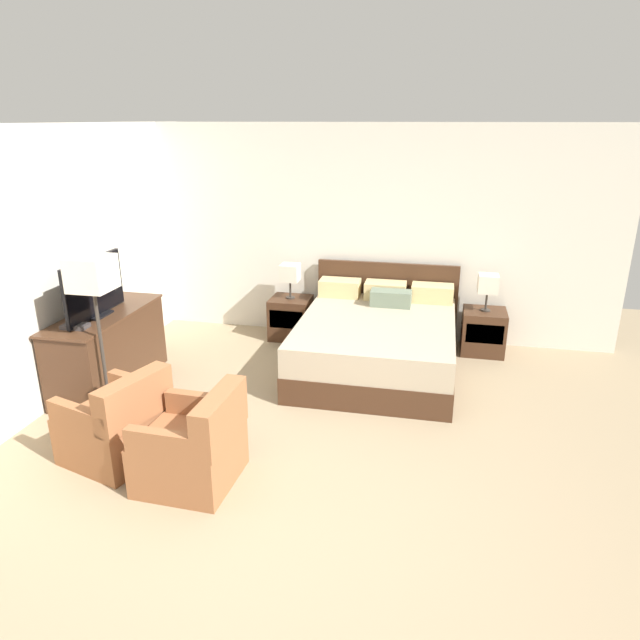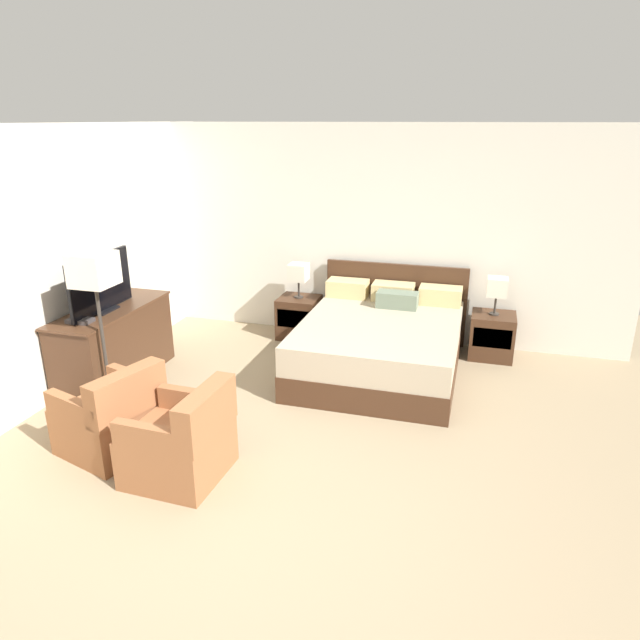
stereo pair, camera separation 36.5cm
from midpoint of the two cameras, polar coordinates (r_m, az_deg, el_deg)
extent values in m
plane|color=#998466|center=(4.22, -7.57, -19.00)|extent=(11.02, 11.02, 0.00)
cube|color=silver|center=(7.02, 2.10, 8.60)|extent=(6.23, 0.06, 2.58)
cube|color=silver|center=(6.10, -26.30, 4.91)|extent=(0.06, 5.47, 2.58)
cube|color=#422819|center=(6.24, 3.91, -3.93)|extent=(1.65, 1.99, 0.28)
cube|color=tan|center=(6.13, 3.97, -1.44)|extent=(1.63, 1.97, 0.30)
cube|color=#422819|center=(7.07, 5.19, 1.88)|extent=(1.71, 0.05, 0.97)
cube|color=#D6BC7F|center=(6.91, 0.49, 3.24)|extent=(0.48, 0.28, 0.20)
cube|color=#D6BC7F|center=(6.82, 5.03, 2.95)|extent=(0.48, 0.28, 0.20)
cube|color=#D6BC7F|center=(6.78, 9.66, 2.64)|extent=(0.48, 0.28, 0.20)
cube|color=slate|center=(6.56, 5.52, 2.16)|extent=(0.46, 0.22, 0.18)
cube|color=#422819|center=(7.16, -4.40, 0.21)|extent=(0.49, 0.45, 0.52)
cube|color=black|center=(6.94, -4.93, 0.02)|extent=(0.42, 0.01, 0.23)
cube|color=#422819|center=(6.90, 14.56, -1.15)|extent=(0.49, 0.45, 0.52)
cube|color=black|center=(6.67, 14.65, -1.39)|extent=(0.42, 0.01, 0.23)
cylinder|color=#332D28|center=(7.08, -4.45, 2.25)|extent=(0.11, 0.11, 0.02)
cylinder|color=#332D28|center=(7.04, -4.48, 3.12)|extent=(0.02, 0.02, 0.21)
cube|color=beige|center=(6.99, -4.52, 4.74)|extent=(0.22, 0.22, 0.21)
cylinder|color=#332D28|center=(6.81, 14.75, 0.96)|extent=(0.11, 0.11, 0.02)
cylinder|color=#332D28|center=(6.78, 14.83, 1.85)|extent=(0.02, 0.02, 0.21)
cube|color=beige|center=(6.72, 14.98, 3.53)|extent=(0.22, 0.22, 0.21)
cube|color=#422819|center=(6.26, -22.02, -2.79)|extent=(0.54, 1.40, 0.79)
cube|color=#482C1C|center=(6.13, -22.47, 0.53)|extent=(0.56, 1.44, 0.02)
cube|color=black|center=(6.05, -22.97, 0.45)|extent=(0.18, 0.29, 0.02)
cube|color=black|center=(5.97, -23.32, 3.01)|extent=(0.04, 0.93, 0.57)
cube|color=black|center=(5.96, -23.17, 3.00)|extent=(0.01, 0.90, 0.54)
cube|color=#383333|center=(5.78, -24.96, -0.59)|extent=(0.24, 0.15, 0.04)
cube|color=#935B38|center=(5.06, -21.79, -10.57)|extent=(0.85, 0.85, 0.40)
cube|color=#935B38|center=(4.69, -20.23, -7.50)|extent=(0.35, 0.70, 0.36)
cube|color=#935B38|center=(4.77, -24.93, -8.93)|extent=(0.63, 0.27, 0.18)
cube|color=#935B38|center=(5.09, -19.68, -6.41)|extent=(0.63, 0.27, 0.18)
cube|color=#935B38|center=(4.58, -15.21, -13.11)|extent=(0.70, 0.70, 0.40)
cube|color=#935B38|center=(4.27, -12.45, -9.46)|extent=(0.19, 0.69, 0.36)
cube|color=#935B38|center=(4.22, -17.52, -11.77)|extent=(0.63, 0.11, 0.18)
cube|color=#935B38|center=(4.66, -13.77, -8.27)|extent=(0.63, 0.11, 0.18)
cylinder|color=#332D28|center=(5.77, -21.91, -8.87)|extent=(0.28, 0.28, 0.02)
cylinder|color=#332D28|center=(5.52, -22.71, -3.22)|extent=(0.03, 0.03, 1.20)
cube|color=beige|center=(5.30, -23.75, 4.29)|extent=(0.33, 0.33, 0.29)
camera|label=1|loc=(0.18, -91.87, -0.66)|focal=32.00mm
camera|label=2|loc=(0.18, 88.13, 0.66)|focal=32.00mm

